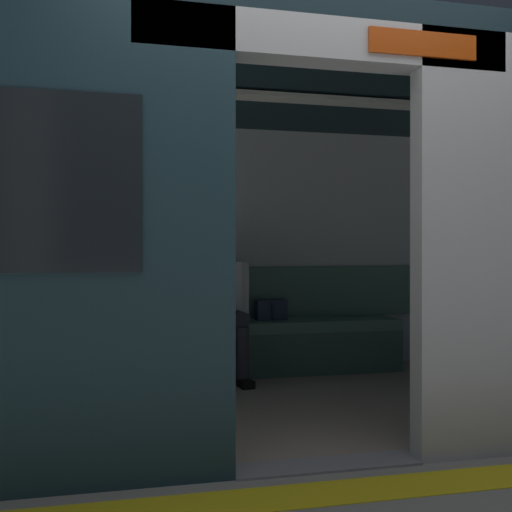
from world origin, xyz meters
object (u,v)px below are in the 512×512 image
handbag (271,310)px  book (176,321)px  bench_seat (243,334)px  person_seated (219,296)px  grab_pole_door (229,247)px  train_car (262,186)px

handbag → book: handbag is taller
bench_seat → handbag: bearing=-163.3°
person_seated → grab_pole_door: grab_pole_door is taller
train_car → bench_seat: bearing=-93.5°
train_car → grab_pole_door: size_ratio=3.04×
person_seated → handbag: (-0.47, -0.13, -0.14)m
person_seated → grab_pole_door: size_ratio=0.56×
train_car → handbag: (-0.31, -1.02, -0.93)m
bench_seat → person_seated: bearing=13.9°
person_seated → book: 0.41m
handbag → book: 0.82m
bench_seat → train_car: bearing=86.5°
train_car → book: bearing=-62.6°
train_car → person_seated: (0.15, -0.89, -0.80)m
bench_seat → person_seated: 0.39m
handbag → grab_pole_door: grab_pole_door is taller
bench_seat → person_seated: (0.21, 0.05, 0.33)m
person_seated → train_car: bearing=99.7°
bench_seat → book: 0.57m
handbag → book: (0.82, 0.05, -0.07)m
bench_seat → book: (0.56, -0.02, 0.12)m
train_car → bench_seat: (-0.06, -0.94, -1.12)m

